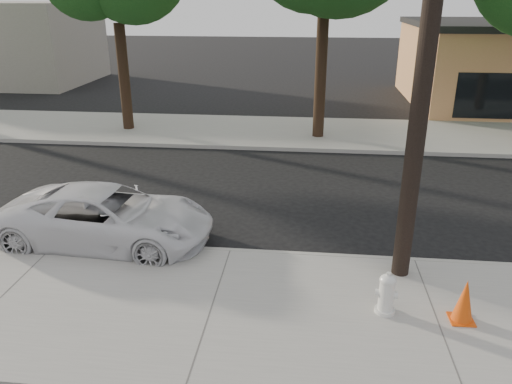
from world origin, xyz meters
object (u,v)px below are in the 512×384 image
at_px(police_cruiser, 108,217).
at_px(fire_hydrant, 386,294).
at_px(utility_pole, 428,41).
at_px(traffic_cone, 464,301).

xyz_separation_m(police_cruiser, fire_hydrant, (6.01, -2.32, -0.16)).
xyz_separation_m(utility_pole, fire_hydrant, (-0.49, -1.42, -4.18)).
bearing_deg(police_cruiser, traffic_cone, -104.83).
height_order(utility_pole, fire_hydrant, utility_pole).
relative_size(police_cruiser, traffic_cone, 6.04).
xyz_separation_m(police_cruiser, traffic_cone, (7.31, -2.42, -0.14)).
height_order(utility_pole, traffic_cone, utility_pole).
bearing_deg(utility_pole, fire_hydrant, -108.88).
distance_m(utility_pole, police_cruiser, 7.70).
height_order(fire_hydrant, traffic_cone, traffic_cone).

